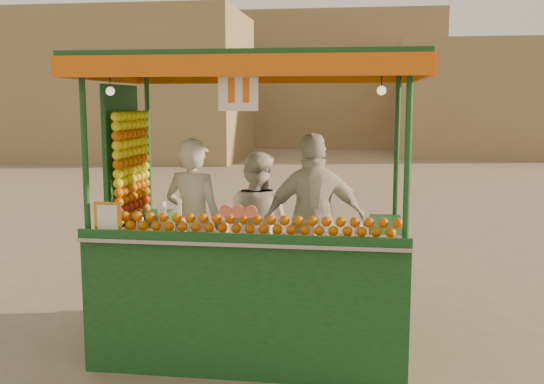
# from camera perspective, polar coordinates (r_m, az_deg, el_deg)

# --- Properties ---
(ground) EXTENTS (90.00, 90.00, 0.00)m
(ground) POSITION_cam_1_polar(r_m,az_deg,el_deg) (6.38, -0.93, -13.87)
(ground) COLOR #6E5F4E
(ground) RESTS_ON ground
(building_left) EXTENTS (10.00, 6.00, 6.00)m
(building_left) POSITION_cam_1_polar(r_m,az_deg,el_deg) (27.69, -13.11, 9.18)
(building_left) COLOR #8E7851
(building_left) RESTS_ON ground
(building_right) EXTENTS (9.00, 6.00, 5.00)m
(building_right) POSITION_cam_1_polar(r_m,az_deg,el_deg) (30.45, 19.77, 7.86)
(building_right) COLOR #8E7851
(building_right) RESTS_ON ground
(building_center) EXTENTS (14.00, 7.00, 7.00)m
(building_center) POSITION_cam_1_polar(r_m,az_deg,el_deg) (35.98, 3.46, 9.88)
(building_center) COLOR #8E7851
(building_center) RESTS_ON ground
(juice_cart) EXTENTS (3.09, 2.00, 2.80)m
(juice_cart) POSITION_cam_1_polar(r_m,az_deg,el_deg) (6.10, -2.31, -5.92)
(juice_cart) COLOR #103C18
(juice_cart) RESTS_ON ground
(vendor_left) EXTENTS (0.71, 0.56, 1.71)m
(vendor_left) POSITION_cam_1_polar(r_m,az_deg,el_deg) (6.39, -7.05, -2.82)
(vendor_left) COLOR silver
(vendor_left) RESTS_ON ground
(vendor_middle) EXTENTS (0.87, 0.75, 1.55)m
(vendor_middle) POSITION_cam_1_polar(r_m,az_deg,el_deg) (6.71, -1.44, -2.95)
(vendor_middle) COLOR silver
(vendor_middle) RESTS_ON ground
(vendor_right) EXTENTS (1.10, 0.65, 1.76)m
(vendor_right) POSITION_cam_1_polar(r_m,az_deg,el_deg) (6.31, 3.83, -2.68)
(vendor_right) COLOR beige
(vendor_right) RESTS_ON ground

